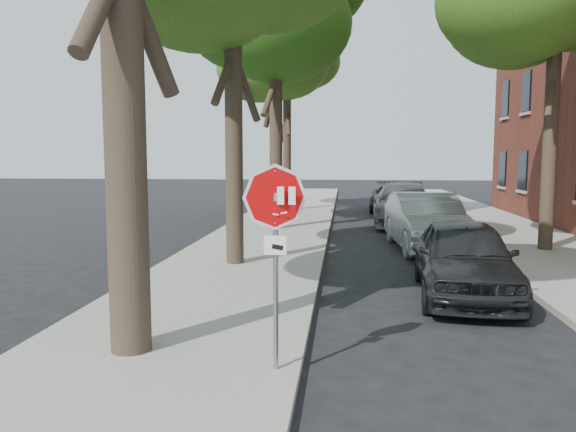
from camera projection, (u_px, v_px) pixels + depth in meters
name	position (u px, v px, depth m)	size (l,w,h in m)	color
ground	(331.00, 380.00, 7.10)	(120.00, 120.00, 0.00)	black
sidewalk_left	(266.00, 237.00, 19.21)	(4.00, 55.00, 0.12)	gray
sidewalk_right	(523.00, 241.00, 18.37)	(4.00, 55.00, 0.12)	gray
curb_left	(326.00, 238.00, 19.01)	(0.12, 55.00, 0.13)	#9E9384
curb_right	(459.00, 239.00, 18.57)	(0.12, 55.00, 0.13)	#9E9384
stop_sign	(275.00, 227.00, 6.93)	(0.76, 0.34, 2.61)	gray
tree_mid_b	(275.00, 13.00, 20.46)	(5.88, 5.46, 10.36)	black
tree_far	(287.00, 66.00, 27.48)	(5.29, 4.91, 9.33)	black
car_a	(464.00, 258.00, 11.26)	(1.84, 4.58, 1.56)	black
car_b	(426.00, 222.00, 16.83)	(1.80, 5.17, 1.70)	#969A9E
car_c	(403.00, 204.00, 22.95)	(2.41, 5.93, 1.72)	#515156
car_d	(392.00, 198.00, 28.58)	(2.22, 4.82, 1.34)	black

